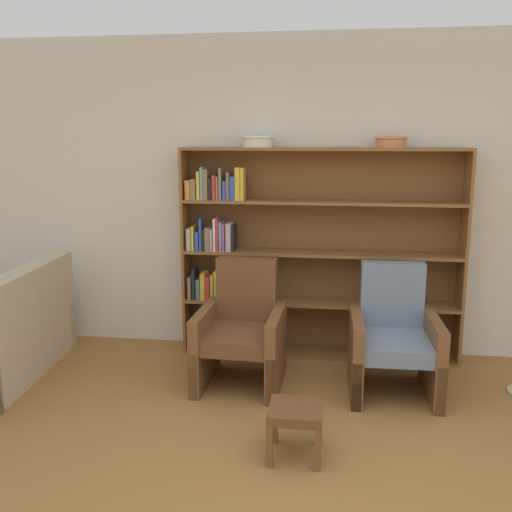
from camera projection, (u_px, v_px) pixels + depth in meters
wall_back at (331, 197)px, 4.96m from camera, size 12.00×0.06×2.75m
bookshelf at (296, 254)px, 4.93m from camera, size 2.38×0.30×1.81m
bowl_olive at (258, 141)px, 4.76m from camera, size 0.27×0.27×0.09m
bowl_stoneware at (391, 141)px, 4.61m from camera, size 0.26×0.26×0.09m
armchair_leather at (242, 333)px, 4.42m from camera, size 0.66×0.70×0.95m
armchair_cushioned at (394, 340)px, 4.27m from camera, size 0.65×0.69×0.95m
footstool at (295, 417)px, 3.39m from camera, size 0.32×0.32×0.32m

